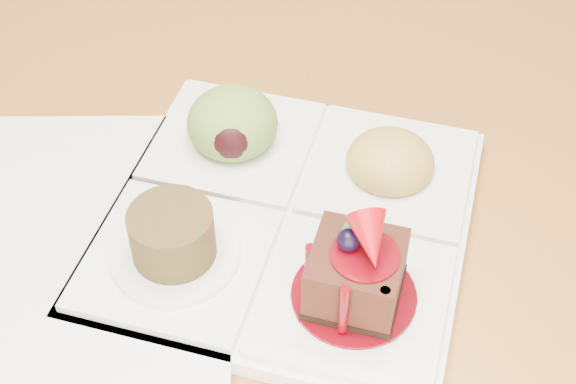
{
  "coord_description": "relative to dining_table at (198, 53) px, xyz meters",
  "views": [
    {
      "loc": [
        0.07,
        -0.64,
        1.16
      ],
      "look_at": [
        0.08,
        -0.29,
        0.79
      ],
      "focal_mm": 50.0,
      "sensor_mm": 36.0,
      "label": 1
    }
  ],
  "objects": [
    {
      "name": "dining_table",
      "position": [
        0.0,
        0.0,
        0.0
      ],
      "size": [
        1.0,
        1.8,
        0.75
      ],
      "color": "olive",
      "rests_on": "ground"
    },
    {
      "name": "second_plate",
      "position": [
        -0.07,
        -0.3,
        0.07
      ],
      "size": [
        0.24,
        0.24,
        0.01
      ],
      "primitive_type": "cube",
      "rotation": [
        0.0,
        0.0,
        -0.01
      ],
      "color": "white",
      "rests_on": "dining_table"
    },
    {
      "name": "sampler_plate",
      "position": [
        0.08,
        -0.28,
        0.09
      ],
      "size": [
        0.29,
        0.29,
        0.09
      ],
      "rotation": [
        0.0,
        0.0,
        -0.3
      ],
      "color": "white",
      "rests_on": "dining_table"
    }
  ]
}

